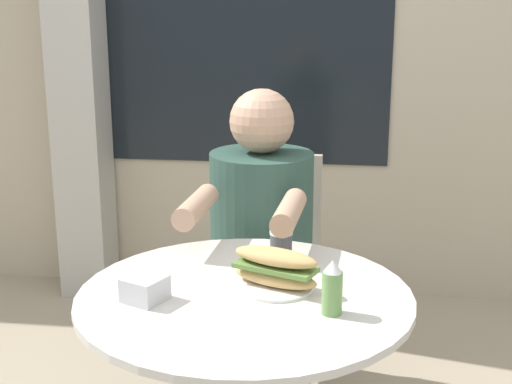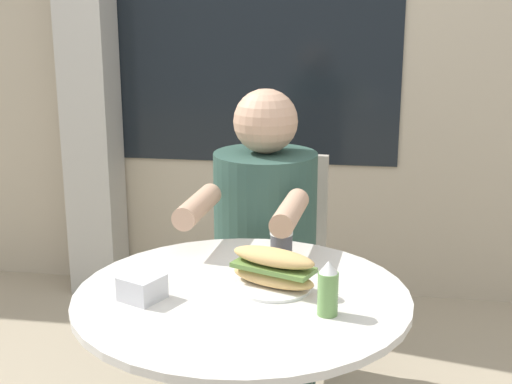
# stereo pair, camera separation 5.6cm
# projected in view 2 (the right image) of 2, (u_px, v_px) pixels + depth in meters

# --- Properties ---
(storefront_wall) EXTENTS (8.00, 0.09, 2.80)m
(storefront_wall) POSITION_uv_depth(u_px,v_px,m) (308.00, 7.00, 3.32)
(storefront_wall) COLOR #B7A88E
(storefront_wall) RESTS_ON ground_plane
(lattice_pillar) EXTENTS (0.23, 0.23, 2.40)m
(lattice_pillar) POSITION_uv_depth(u_px,v_px,m) (87.00, 51.00, 3.36)
(lattice_pillar) COLOR #B2ADA3
(lattice_pillar) RESTS_ON ground_plane
(cafe_table) EXTENTS (0.84, 0.84, 0.74)m
(cafe_table) POSITION_uv_depth(u_px,v_px,m) (242.00, 362.00, 1.81)
(cafe_table) COLOR beige
(cafe_table) RESTS_ON ground_plane
(diner_chair) EXTENTS (0.40, 0.40, 0.87)m
(diner_chair) POSITION_uv_depth(u_px,v_px,m) (278.00, 247.00, 2.73)
(diner_chair) COLOR #ADA393
(diner_chair) RESTS_ON ground_plane
(seated_diner) EXTENTS (0.37, 0.63, 1.16)m
(seated_diner) POSITION_uv_depth(u_px,v_px,m) (263.00, 285.00, 2.41)
(seated_diner) COLOR #2D4C42
(seated_diner) RESTS_ON ground_plane
(sandwich_on_plate) EXTENTS (0.24, 0.19, 0.10)m
(sandwich_on_plate) POSITION_uv_depth(u_px,v_px,m) (273.00, 270.00, 1.78)
(sandwich_on_plate) COLOR white
(sandwich_on_plate) RESTS_ON cafe_table
(drink_cup) EXTENTS (0.06, 0.06, 0.08)m
(drink_cup) POSITION_uv_depth(u_px,v_px,m) (281.00, 244.00, 1.99)
(drink_cup) COLOR #424247
(drink_cup) RESTS_ON cafe_table
(napkin_box) EXTENTS (0.12, 0.12, 0.06)m
(napkin_box) POSITION_uv_depth(u_px,v_px,m) (142.00, 288.00, 1.72)
(napkin_box) COLOR silver
(napkin_box) RESTS_ON cafe_table
(condiment_bottle) EXTENTS (0.05, 0.05, 0.13)m
(condiment_bottle) POSITION_uv_depth(u_px,v_px,m) (328.00, 289.00, 1.63)
(condiment_bottle) COLOR #66934C
(condiment_bottle) RESTS_ON cafe_table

